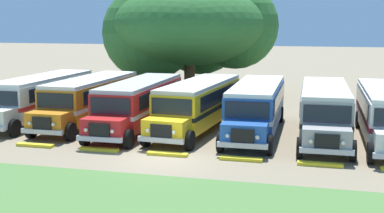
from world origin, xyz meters
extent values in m
plane|color=#84755B|center=(0.00, 0.00, 0.00)|extent=(220.00, 220.00, 0.00)
cube|color=#4C7538|center=(0.00, -6.94, 0.00)|extent=(80.00, 8.70, 0.01)
cube|color=silver|center=(-10.55, 7.40, 1.55)|extent=(2.58, 9.22, 2.10)
cube|color=red|center=(-10.55, 7.40, 1.38)|extent=(2.61, 9.24, 0.24)
cube|color=black|center=(-9.28, 7.69, 2.05)|extent=(0.11, 8.00, 0.80)
cube|color=black|center=(-11.82, 7.72, 2.05)|extent=(0.11, 8.00, 0.80)
cube|color=silver|center=(-10.55, 7.40, 2.71)|extent=(2.50, 9.12, 0.22)
cube|color=black|center=(-10.59, 2.77, 2.05)|extent=(2.20, 0.08, 0.84)
cube|color=red|center=(-10.51, 12.02, 1.45)|extent=(0.90, 0.07, 1.30)
cylinder|color=black|center=(-9.40, 2.19, 0.50)|extent=(0.29, 1.00, 1.00)
cylinder|color=black|center=(-9.32, 10.39, 0.50)|extent=(0.29, 1.00, 1.00)
cylinder|color=black|center=(-11.72, 10.41, 0.50)|extent=(0.29, 1.00, 1.00)
cube|color=orange|center=(-7.04, 7.32, 1.55)|extent=(2.65, 9.24, 2.10)
cube|color=white|center=(-7.04, 7.32, 1.38)|extent=(2.68, 9.26, 0.24)
cube|color=black|center=(-5.76, 7.60, 2.05)|extent=(0.17, 8.00, 0.80)
cube|color=black|center=(-8.30, 7.64, 2.05)|extent=(0.17, 8.00, 0.80)
cube|color=silver|center=(-7.04, 7.32, 2.71)|extent=(2.56, 9.14, 0.22)
cube|color=orange|center=(-7.12, 2.02, 1.02)|extent=(2.22, 1.43, 1.05)
cube|color=black|center=(-7.13, 1.28, 1.05)|extent=(1.10, 0.12, 0.70)
cube|color=#B7B7BC|center=(-7.13, 1.24, 0.62)|extent=(2.40, 0.24, 0.24)
cube|color=black|center=(-7.11, 2.69, 2.05)|extent=(2.20, 0.09, 0.84)
cube|color=white|center=(-6.96, 11.94, 1.45)|extent=(0.90, 0.07, 1.30)
sphere|color=#EAE5C6|center=(-6.43, 1.22, 1.05)|extent=(0.20, 0.20, 0.20)
sphere|color=#EAE5C6|center=(-7.83, 1.25, 1.05)|extent=(0.20, 0.20, 0.20)
cylinder|color=black|center=(-5.92, 2.11, 0.50)|extent=(0.30, 1.00, 1.00)
cylinder|color=black|center=(-8.32, 2.14, 0.50)|extent=(0.30, 1.00, 1.00)
cylinder|color=black|center=(-5.79, 10.30, 0.50)|extent=(0.30, 1.00, 1.00)
cylinder|color=black|center=(-8.19, 10.34, 0.50)|extent=(0.30, 1.00, 1.00)
cube|color=red|center=(-3.49, 6.52, 1.55)|extent=(2.50, 9.20, 2.10)
cube|color=white|center=(-3.49, 6.52, 1.38)|extent=(2.53, 9.22, 0.24)
cube|color=black|center=(-2.22, 6.82, 2.05)|extent=(0.04, 8.00, 0.80)
cube|color=black|center=(-4.76, 6.82, 2.05)|extent=(0.04, 8.00, 0.80)
cube|color=#B2B2B7|center=(-3.49, 6.52, 2.71)|extent=(2.42, 9.10, 0.22)
cube|color=red|center=(-3.50, 1.22, 1.02)|extent=(2.20, 1.40, 1.05)
cube|color=black|center=(-3.50, 0.48, 1.05)|extent=(1.10, 0.10, 0.70)
cube|color=#B7B7BC|center=(-3.50, 0.44, 0.62)|extent=(2.40, 0.20, 0.24)
cube|color=black|center=(-3.50, 1.89, 2.05)|extent=(2.20, 0.06, 0.84)
cube|color=white|center=(-3.49, 11.14, 1.45)|extent=(0.90, 0.06, 1.30)
sphere|color=#EAE5C6|center=(-2.80, 0.43, 1.05)|extent=(0.20, 0.20, 0.20)
sphere|color=#EAE5C6|center=(-4.20, 0.43, 1.05)|extent=(0.20, 0.20, 0.20)
cylinder|color=black|center=(-2.30, 1.32, 0.50)|extent=(0.28, 1.00, 1.00)
cylinder|color=black|center=(-4.70, 1.32, 0.50)|extent=(0.28, 1.00, 1.00)
cylinder|color=black|center=(-2.29, 9.52, 0.50)|extent=(0.28, 1.00, 1.00)
cylinder|color=black|center=(-4.69, 9.52, 0.50)|extent=(0.28, 1.00, 1.00)
cube|color=yellow|center=(0.06, 7.04, 1.55)|extent=(3.32, 9.39, 2.10)
cube|color=black|center=(0.06, 7.04, 1.38)|extent=(3.35, 9.41, 0.24)
cube|color=black|center=(1.35, 7.22, 2.05)|extent=(0.76, 7.97, 0.80)
cube|color=black|center=(-1.18, 7.45, 2.05)|extent=(0.76, 7.97, 0.80)
cube|color=beige|center=(0.06, 7.04, 2.71)|extent=(3.23, 9.28, 0.22)
cube|color=yellow|center=(-0.42, 1.76, 1.02)|extent=(2.32, 1.59, 1.05)
cube|color=black|center=(-0.48, 1.02, 1.05)|extent=(1.10, 0.20, 0.70)
cube|color=#B7B7BC|center=(-0.49, 0.98, 0.62)|extent=(2.41, 0.41, 0.24)
cube|color=black|center=(-0.36, 2.43, 2.05)|extent=(2.20, 0.26, 0.84)
cube|color=black|center=(0.48, 11.64, 1.45)|extent=(0.90, 0.14, 1.30)
sphere|color=#EAE5C6|center=(0.21, 0.91, 1.05)|extent=(0.20, 0.20, 0.20)
sphere|color=#EAE5C6|center=(-1.18, 1.04, 1.05)|extent=(0.20, 0.20, 0.20)
cylinder|color=black|center=(0.79, 1.75, 0.50)|extent=(0.37, 1.02, 1.00)
cylinder|color=black|center=(-1.60, 1.97, 0.50)|extent=(0.37, 1.02, 1.00)
cylinder|color=black|center=(1.53, 9.92, 0.50)|extent=(0.37, 1.02, 1.00)
cylinder|color=black|center=(-0.86, 10.13, 0.50)|extent=(0.37, 1.02, 1.00)
cube|color=#23519E|center=(3.48, 6.99, 1.55)|extent=(2.60, 9.23, 2.10)
cube|color=silver|center=(3.48, 6.99, 1.38)|extent=(2.63, 9.25, 0.24)
cube|color=black|center=(4.74, 7.30, 2.05)|extent=(0.13, 8.00, 0.80)
cube|color=black|center=(2.20, 7.28, 2.05)|extent=(0.13, 8.00, 0.80)
cube|color=silver|center=(3.48, 6.99, 2.71)|extent=(2.52, 9.13, 0.22)
cube|color=#23519E|center=(3.54, 1.69, 1.02)|extent=(2.22, 1.42, 1.05)
cube|color=black|center=(3.55, 0.95, 1.05)|extent=(1.10, 0.11, 0.70)
cube|color=#B7B7BC|center=(3.55, 0.91, 0.62)|extent=(2.40, 0.23, 0.24)
cube|color=black|center=(3.53, 2.36, 2.05)|extent=(2.20, 0.08, 0.84)
cube|color=silver|center=(3.43, 11.61, 1.45)|extent=(0.90, 0.07, 1.30)
sphere|color=#EAE5C6|center=(4.25, 0.91, 1.05)|extent=(0.20, 0.20, 0.20)
sphere|color=#EAE5C6|center=(2.85, 0.89, 1.05)|extent=(0.20, 0.20, 0.20)
cylinder|color=black|center=(4.74, 1.80, 0.50)|extent=(0.29, 1.00, 1.00)
cylinder|color=black|center=(2.34, 1.78, 0.50)|extent=(0.29, 1.00, 1.00)
cylinder|color=black|center=(4.64, 10.00, 0.50)|extent=(0.29, 1.00, 1.00)
cylinder|color=black|center=(2.24, 9.98, 0.50)|extent=(0.29, 1.00, 1.00)
cube|color=#9E9993|center=(7.27, 6.84, 1.55)|extent=(2.64, 9.24, 2.10)
cube|color=#282828|center=(7.27, 6.84, 1.38)|extent=(2.67, 9.26, 0.24)
cube|color=black|center=(8.54, 7.16, 2.05)|extent=(0.16, 8.00, 0.80)
cube|color=black|center=(6.00, 7.12, 2.05)|extent=(0.16, 8.00, 0.80)
cube|color=beige|center=(7.27, 6.84, 2.71)|extent=(2.56, 9.14, 0.22)
cube|color=#9E9993|center=(7.35, 1.54, 1.02)|extent=(2.22, 1.43, 1.05)
cube|color=black|center=(7.36, 0.80, 1.05)|extent=(1.10, 0.12, 0.70)
cube|color=#B7B7BC|center=(7.37, 0.76, 0.62)|extent=(2.40, 0.24, 0.24)
cube|color=black|center=(7.34, 2.21, 2.05)|extent=(2.20, 0.09, 0.84)
cube|color=#282828|center=(7.20, 11.46, 1.45)|extent=(0.90, 0.07, 1.30)
sphere|color=#EAE5C6|center=(8.07, 0.76, 1.05)|extent=(0.20, 0.20, 0.20)
sphere|color=#EAE5C6|center=(6.67, 0.74, 1.05)|extent=(0.20, 0.20, 0.20)
cylinder|color=black|center=(8.55, 1.66, 0.50)|extent=(0.30, 1.00, 1.00)
cylinder|color=black|center=(6.15, 1.62, 0.50)|extent=(0.30, 1.00, 1.00)
cylinder|color=black|center=(8.43, 9.86, 0.50)|extent=(0.30, 1.00, 1.00)
cylinder|color=black|center=(6.03, 9.82, 0.50)|extent=(0.30, 1.00, 1.00)
cube|color=black|center=(9.24, 6.91, 2.05)|extent=(0.05, 8.00, 0.80)
cube|color=maroon|center=(10.51, 11.22, 1.45)|extent=(0.90, 0.06, 1.30)
cylinder|color=black|center=(9.30, 1.41, 0.50)|extent=(0.28, 1.00, 1.00)
cylinder|color=black|center=(9.31, 9.61, 0.50)|extent=(0.28, 1.00, 1.00)
cube|color=yellow|center=(-7.11, 0.50, 0.07)|extent=(2.00, 0.36, 0.15)
cube|color=yellow|center=(-3.55, 0.50, 0.07)|extent=(2.00, 0.36, 0.15)
cube|color=yellow|center=(0.00, 0.50, 0.07)|extent=(2.00, 0.36, 0.15)
cube|color=yellow|center=(3.55, 0.50, 0.07)|extent=(2.00, 0.36, 0.15)
cube|color=yellow|center=(7.11, 0.50, 0.07)|extent=(2.00, 0.36, 0.15)
cylinder|color=brown|center=(-3.78, 19.33, 1.77)|extent=(0.91, 0.91, 3.55)
ellipsoid|color=#286028|center=(-3.78, 19.33, 6.09)|extent=(12.78, 13.82, 6.78)
sphere|color=#286028|center=(-0.15, 20.86, 5.97)|extent=(7.31, 7.31, 7.31)
sphere|color=#286028|center=(-6.93, 18.35, 5.40)|extent=(7.96, 7.96, 7.96)
sphere|color=#286028|center=(-3.78, 23.13, 5.58)|extent=(8.10, 8.10, 8.10)
camera|label=1|loc=(6.89, -21.86, 6.37)|focal=47.05mm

